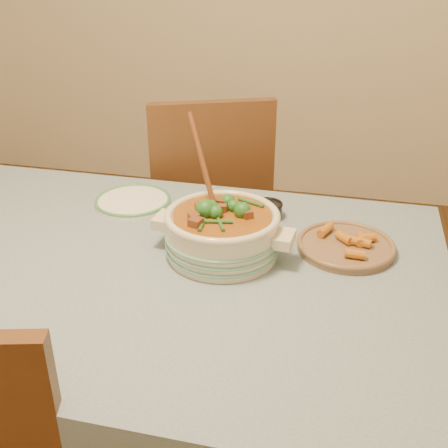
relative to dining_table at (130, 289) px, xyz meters
name	(u,v)px	position (x,y,z in m)	size (l,w,h in m)	color
dining_table	(130,289)	(0.00, 0.00, 0.00)	(1.68, 1.08, 0.76)	brown
stew_casserole	(222,229)	(0.24, 0.09, 0.17)	(0.39, 0.32, 0.36)	beige
white_plate	(133,201)	(-0.11, 0.33, 0.10)	(0.29, 0.29, 0.02)	white
condiment_bowl	(267,209)	(0.32, 0.34, 0.12)	(0.10, 0.10, 0.05)	black
fried_plate	(346,244)	(0.56, 0.19, 0.11)	(0.29, 0.29, 0.05)	#816647
chair_far	(209,198)	(0.00, 0.83, -0.10)	(0.61, 0.61, 1.00)	brown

